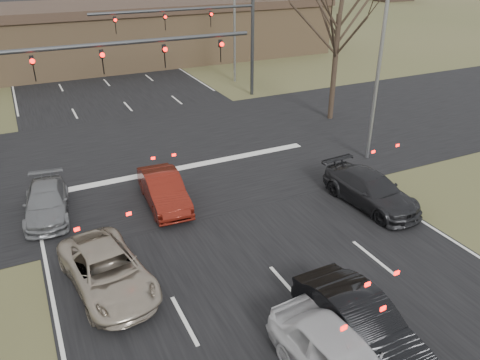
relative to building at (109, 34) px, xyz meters
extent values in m
plane|color=#494E29|center=(-2.00, -38.00, -2.67)|extent=(360.00, 360.00, 0.00)
cube|color=black|center=(-2.00, 22.00, -2.66)|extent=(14.00, 300.00, 0.02)
cube|color=black|center=(-2.00, -23.00, -2.65)|extent=(200.00, 14.00, 0.02)
cube|color=olive|center=(0.00, 0.00, -0.37)|extent=(42.00, 10.00, 4.60)
cube|color=#38281E|center=(0.00, 0.00, 2.28)|extent=(42.40, 10.40, 0.70)
cylinder|color=#383A3D|center=(-4.50, -25.00, 3.53)|extent=(12.00, 0.18, 0.18)
imported|color=black|center=(-7.83, -25.00, 2.83)|extent=(0.16, 0.20, 1.00)
imported|color=black|center=(-5.17, -25.00, 2.83)|extent=(0.16, 0.20, 1.00)
imported|color=black|center=(-2.50, -25.00, 2.83)|extent=(0.16, 0.20, 1.00)
imported|color=black|center=(0.17, -25.00, 2.83)|extent=(0.16, 0.20, 1.00)
cylinder|color=#383A3D|center=(7.00, -15.00, 1.33)|extent=(0.24, 0.24, 8.00)
cylinder|color=#383A3D|center=(1.50, -15.00, 3.53)|extent=(11.00, 0.18, 0.18)
imported|color=black|center=(3.86, -15.00, 2.83)|extent=(0.16, 0.20, 1.00)
imported|color=black|center=(0.71, -15.00, 2.83)|extent=(0.16, 0.20, 1.00)
imported|color=black|center=(-2.43, -15.00, 2.83)|extent=(0.16, 0.20, 1.00)
cylinder|color=gray|center=(7.00, -28.00, 2.33)|extent=(0.18, 0.18, 10.00)
cylinder|color=gray|center=(7.50, -11.00, 2.33)|extent=(0.18, 0.18, 10.00)
cylinder|color=black|center=(9.00, -22.00, 0.50)|extent=(0.32, 0.32, 6.33)
cylinder|color=black|center=(13.00, -3.00, -0.19)|extent=(0.32, 0.32, 4.95)
imported|color=#A89B87|center=(-7.13, -32.53, -2.02)|extent=(2.75, 4.88, 1.29)
imported|color=black|center=(-1.50, -37.86, -1.94)|extent=(1.68, 4.45, 1.45)
imported|color=black|center=(3.90, -31.88, -1.99)|extent=(2.23, 4.80, 1.36)
imported|color=slate|center=(-8.39, -26.90, -2.07)|extent=(2.14, 4.25, 1.18)
imported|color=#5B140D|center=(-3.88, -28.11, -1.99)|extent=(1.68, 4.20, 1.36)
camera|label=1|loc=(-8.56, -45.02, 7.09)|focal=35.00mm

